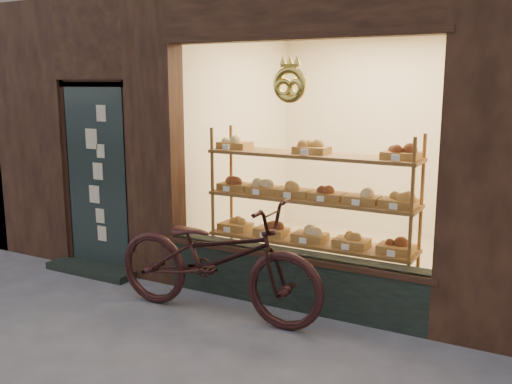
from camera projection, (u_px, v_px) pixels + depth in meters
The scene contains 2 objects.
display_shelf at pixel (310, 214), 5.85m from camera, with size 2.20×0.45×1.70m.
bicycle at pixel (216, 258), 5.31m from camera, with size 0.75×2.15×1.13m, color black.
Camera 1 is at (2.71, -2.71, 2.18)m, focal length 40.00 mm.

